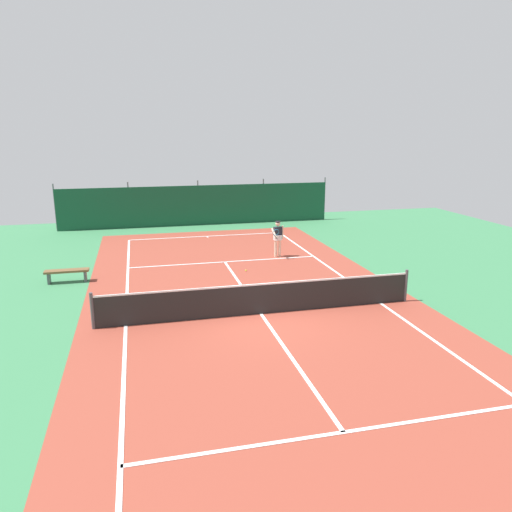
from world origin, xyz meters
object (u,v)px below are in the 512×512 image
tennis_net (261,299)px  courtside_bench (67,273)px  tennis_player (278,236)px  tennis_ball_near_player (246,270)px  parked_car (253,203)px

tennis_net → courtside_bench: tennis_net is taller
tennis_player → tennis_ball_near_player: (-1.92, -1.97, -0.93)m
tennis_net → tennis_player: 7.22m
tennis_player → courtside_bench: (-8.81, -1.83, -0.59)m
tennis_ball_near_player → courtside_bench: size_ratio=0.04×
tennis_ball_near_player → courtside_bench: bearing=178.8°
courtside_bench → tennis_ball_near_player: bearing=-1.2°
tennis_net → courtside_bench: (-6.31, 4.93, -0.14)m
tennis_net → tennis_ball_near_player: tennis_net is taller
tennis_net → parked_car: size_ratio=2.31×
parked_car → tennis_ball_near_player: bearing=-111.5°
tennis_player → parked_car: 11.32m
tennis_net → parked_car: parked_car is taller
tennis_player → parked_car: (1.54, 11.21, -0.12)m
tennis_player → tennis_ball_near_player: size_ratio=24.85×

